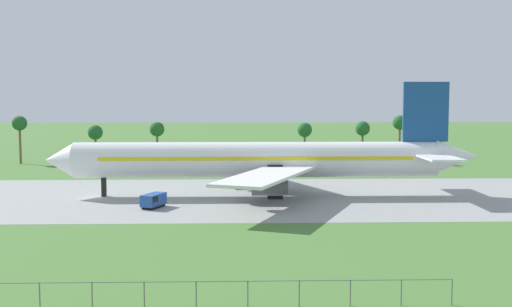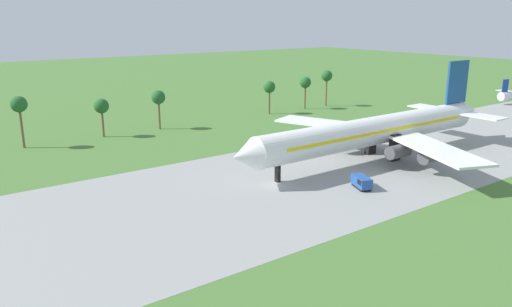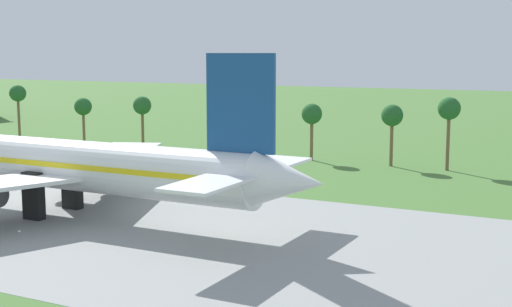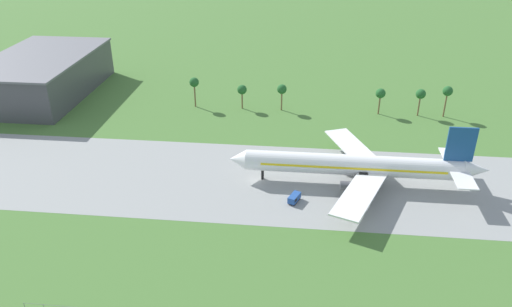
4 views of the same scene
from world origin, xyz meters
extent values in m
plane|color=#477233|center=(0.00, 0.00, 0.00)|extent=(600.00, 600.00, 0.00)
cube|color=gray|center=(0.00, 0.00, 0.01)|extent=(320.00, 44.00, 0.02)
cylinder|color=white|center=(26.31, 0.93, 6.01)|extent=(59.25, 5.78, 5.78)
cone|color=white|center=(-5.63, 0.93, 6.01)|extent=(4.62, 5.66, 5.66)
cone|color=white|center=(59.54, 0.93, 6.44)|extent=(7.22, 5.49, 5.49)
cube|color=yellow|center=(26.31, 0.93, 6.44)|extent=(50.36, 5.89, 0.58)
cube|color=navy|center=(54.20, 0.93, 13.81)|extent=(7.51, 0.50, 9.82)
cube|color=white|center=(54.49, 0.93, 6.88)|extent=(5.20, 23.11, 0.30)
cube|color=white|center=(27.62, -12.07, 5.00)|extent=(16.70, 26.91, 0.44)
cube|color=white|center=(27.62, 13.92, 5.00)|extent=(16.70, 26.91, 0.44)
cylinder|color=#4C4C51|center=(25.55, -6.01, 3.30)|extent=(5.20, 2.60, 2.60)
cylinder|color=#4C4C51|center=(27.89, -11.78, 3.30)|extent=(5.20, 2.60, 2.60)
cylinder|color=#4C4C51|center=(25.55, 7.86, 3.30)|extent=(5.20, 2.60, 2.60)
cylinder|color=#4C4C51|center=(27.89, 13.63, 3.30)|extent=(5.20, 2.60, 2.60)
cube|color=black|center=(1.42, 0.93, 2.72)|extent=(0.70, 0.90, 5.43)
cube|color=black|center=(29.27, -2.25, 2.72)|extent=(2.40, 1.20, 5.43)
cube|color=black|center=(29.27, 4.10, 2.72)|extent=(2.40, 1.20, 5.43)
cube|color=black|center=(10.93, -10.13, 0.20)|extent=(3.12, 4.24, 0.40)
cube|color=#234C99|center=(10.93, -10.13, 1.25)|extent=(3.56, 4.94, 1.70)
cube|color=black|center=(10.46, -11.28, 1.50)|extent=(2.49, 2.24, 0.90)
cylinder|color=slate|center=(8.00, -55.00, 1.05)|extent=(0.10, 0.10, 2.10)
cylinder|color=slate|center=(12.00, -55.00, 1.05)|extent=(0.10, 0.10, 2.10)
cylinder|color=slate|center=(16.00, -55.00, 1.05)|extent=(0.10, 0.10, 2.10)
cylinder|color=slate|center=(20.00, -55.00, 1.05)|extent=(0.10, 0.10, 2.10)
cylinder|color=slate|center=(24.00, -55.00, 1.05)|extent=(0.10, 0.10, 2.10)
cylinder|color=slate|center=(28.00, -55.00, 1.05)|extent=(0.10, 0.10, 2.10)
cylinder|color=slate|center=(32.00, -55.00, 1.05)|extent=(0.10, 0.10, 2.10)
cylinder|color=slate|center=(36.00, -55.00, 1.05)|extent=(0.10, 0.10, 2.10)
cylinder|color=slate|center=(40.00, -55.00, 1.05)|extent=(0.10, 0.10, 2.10)
cylinder|color=brown|center=(39.84, 53.28, 3.77)|extent=(0.56, 0.56, 7.55)
sphere|color=#235B28|center=(39.84, 53.28, 8.15)|extent=(3.60, 3.60, 3.60)
cylinder|color=brown|center=(-29.47, 53.28, 4.63)|extent=(0.56, 0.56, 9.27)
sphere|color=#235B28|center=(-29.47, 53.28, 9.87)|extent=(3.60, 3.60, 3.60)
cylinder|color=brown|center=(3.70, 53.28, 3.89)|extent=(0.56, 0.56, 7.77)
sphere|color=#235B28|center=(3.70, 53.28, 8.37)|extent=(3.60, 3.60, 3.60)
cylinder|color=brown|center=(63.38, 53.28, 4.67)|extent=(0.56, 0.56, 9.34)
sphere|color=#235B28|center=(63.38, 53.28, 9.94)|extent=(3.60, 3.60, 3.60)
cylinder|color=brown|center=(54.15, 53.28, 3.93)|extent=(0.56, 0.56, 7.87)
sphere|color=#235B28|center=(54.15, 53.28, 8.47)|extent=(3.60, 3.60, 3.60)
cylinder|color=brown|center=(-11.29, 53.28, 3.51)|extent=(0.56, 0.56, 7.02)
sphere|color=#235B28|center=(-11.29, 53.28, 7.62)|extent=(3.60, 3.60, 3.60)
camera|label=1|loc=(23.19, -103.52, 16.32)|focal=45.00mm
camera|label=2|loc=(-51.21, -64.70, 28.21)|focal=35.00mm
camera|label=3|loc=(87.79, -60.82, 18.85)|focal=50.00mm
camera|label=4|loc=(12.57, -122.42, 72.41)|focal=35.00mm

